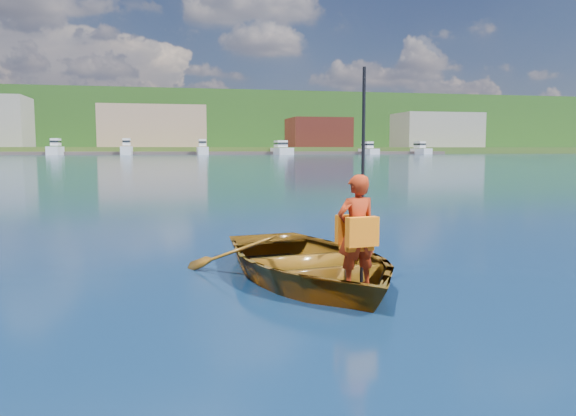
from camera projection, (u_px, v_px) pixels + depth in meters
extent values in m
plane|color=#142043|center=(277.00, 304.00, 5.56)|extent=(600.00, 600.00, 0.00)
imported|color=#6D290A|center=(308.00, 262.00, 6.60)|extent=(3.01, 3.82, 0.72)
imported|color=#A92A0E|center=(356.00, 231.00, 5.78)|extent=(0.47, 0.35, 1.17)
cube|color=orange|center=(362.00, 232.00, 5.66)|extent=(0.35, 0.16, 0.30)
cube|color=orange|center=(351.00, 229.00, 5.89)|extent=(0.35, 0.14, 0.30)
cube|color=orange|center=(356.00, 247.00, 5.79)|extent=(0.33, 0.27, 0.05)
cylinder|color=black|center=(363.00, 177.00, 5.91)|extent=(0.04, 0.04, 2.28)
cube|color=#415E27|center=(171.00, 150.00, 190.22)|extent=(400.00, 80.00, 2.00)
cube|color=#2B501F|center=(169.00, 126.00, 237.79)|extent=(400.00, 100.00, 22.00)
cube|color=brown|center=(161.00, 153.00, 148.90)|extent=(160.05, 7.82, 0.80)
cube|color=tan|center=(153.00, 127.00, 164.13)|extent=(30.00, 16.00, 12.00)
cube|color=brown|center=(318.00, 133.00, 174.70)|extent=(18.00, 16.00, 9.00)
cube|color=gray|center=(436.00, 130.00, 182.92)|extent=(26.00, 16.00, 11.00)
cube|color=silver|center=(55.00, 151.00, 138.65)|extent=(2.68, 9.59, 2.31)
cube|color=silver|center=(56.00, 142.00, 139.35)|extent=(1.88, 4.31, 1.80)
cube|color=black|center=(56.00, 142.00, 139.33)|extent=(1.93, 4.51, 0.50)
cube|color=silver|center=(127.00, 151.00, 142.20)|extent=(2.55, 9.10, 2.39)
cube|color=silver|center=(127.00, 142.00, 142.84)|extent=(1.78, 4.09, 1.80)
cube|color=black|center=(127.00, 141.00, 142.82)|extent=(1.83, 4.28, 0.50)
cube|color=silver|center=(202.00, 151.00, 146.17)|extent=(2.58, 9.22, 2.25)
cube|color=silver|center=(202.00, 143.00, 146.83)|extent=(1.81, 4.15, 1.80)
cube|color=black|center=(202.00, 142.00, 146.82)|extent=(1.86, 4.33, 0.50)
cube|color=silver|center=(282.00, 152.00, 150.57)|extent=(3.78, 13.50, 1.97)
cube|color=silver|center=(281.00, 144.00, 151.66)|extent=(2.65, 6.08, 1.80)
cube|color=black|center=(281.00, 143.00, 151.65)|extent=(2.72, 6.35, 0.50)
cube|color=silver|center=(369.00, 152.00, 155.71)|extent=(2.77, 9.90, 1.72)
cube|color=silver|center=(367.00, 145.00, 156.47)|extent=(1.94, 4.46, 1.80)
cube|color=black|center=(367.00, 145.00, 156.46)|extent=(2.00, 4.65, 0.50)
cube|color=silver|center=(421.00, 152.00, 158.97)|extent=(2.56, 9.15, 1.82)
cube|color=silver|center=(420.00, 145.00, 159.65)|extent=(1.79, 4.12, 1.80)
cube|color=black|center=(420.00, 144.00, 159.64)|extent=(1.84, 4.30, 0.50)
cylinder|color=#382314|center=(164.00, 108.00, 270.95)|extent=(0.80, 0.80, 3.91)
sphere|color=#2C521F|center=(164.00, 97.00, 270.41)|extent=(7.31, 7.31, 7.31)
cylinder|color=#382314|center=(136.00, 112.00, 256.90)|extent=(0.80, 0.80, 3.23)
sphere|color=#2C521F|center=(136.00, 102.00, 256.45)|extent=(6.03, 6.03, 6.03)
cylinder|color=#382314|center=(476.00, 126.00, 255.16)|extent=(0.80, 0.80, 3.94)
sphere|color=#2C521F|center=(477.00, 115.00, 254.61)|extent=(7.36, 7.36, 7.36)
cylinder|color=#382314|center=(383.00, 120.00, 266.46)|extent=(0.80, 0.80, 2.49)
sphere|color=#2C521F|center=(383.00, 113.00, 266.11)|extent=(4.65, 4.65, 4.65)
cylinder|color=#382314|center=(128.00, 116.00, 244.07)|extent=(0.80, 0.80, 3.34)
sphere|color=#2C521F|center=(127.00, 105.00, 243.60)|extent=(6.24, 6.24, 6.24)
cylinder|color=#382314|center=(363.00, 126.00, 247.01)|extent=(0.80, 0.80, 2.75)
sphere|color=#2C521F|center=(363.00, 117.00, 246.63)|extent=(5.13, 5.13, 5.13)
cylinder|color=#382314|center=(498.00, 118.00, 287.83)|extent=(0.80, 0.80, 3.69)
sphere|color=#2C521F|center=(499.00, 108.00, 287.31)|extent=(6.88, 6.88, 6.88)
cylinder|color=#382314|center=(493.00, 122.00, 273.97)|extent=(0.80, 0.80, 2.96)
sphere|color=#2C521F|center=(493.00, 114.00, 273.56)|extent=(5.53, 5.53, 5.53)
cylinder|color=#382314|center=(491.00, 118.00, 291.56)|extent=(0.80, 0.80, 3.00)
sphere|color=#2C521F|center=(491.00, 110.00, 291.14)|extent=(5.59, 5.59, 5.59)
cylinder|color=#382314|center=(294.00, 111.00, 280.19)|extent=(0.80, 0.80, 4.17)
sphere|color=#2C521F|center=(294.00, 100.00, 279.61)|extent=(7.79, 7.79, 7.79)
cylinder|color=#382314|center=(132.00, 120.00, 232.27)|extent=(0.80, 0.80, 3.74)
sphere|color=#2C521F|center=(131.00, 108.00, 231.74)|extent=(6.99, 6.99, 6.99)
cylinder|color=#382314|center=(203.00, 110.00, 270.21)|extent=(0.80, 0.80, 3.66)
sphere|color=#2C521F|center=(202.00, 100.00, 269.69)|extent=(6.83, 6.83, 6.83)
cylinder|color=#382314|center=(55.00, 137.00, 190.78)|extent=(0.80, 0.80, 3.61)
sphere|color=#2C521F|center=(54.00, 122.00, 190.27)|extent=(6.73, 6.73, 6.73)
cylinder|color=#382314|center=(296.00, 141.00, 205.35)|extent=(0.80, 0.80, 2.50)
sphere|color=#2C521F|center=(296.00, 131.00, 205.00)|extent=(4.67, 4.67, 4.67)
cylinder|color=#382314|center=(44.00, 109.00, 250.79)|extent=(0.80, 0.80, 3.91)
sphere|color=#2C521F|center=(44.00, 97.00, 250.25)|extent=(7.29, 7.29, 7.29)
cylinder|color=#382314|center=(199.00, 129.00, 220.62)|extent=(0.80, 0.80, 2.40)
sphere|color=#2C521F|center=(199.00, 121.00, 220.28)|extent=(4.48, 4.48, 4.48)
cylinder|color=#382314|center=(199.00, 121.00, 240.93)|extent=(0.80, 0.80, 2.60)
sphere|color=#2C521F|center=(199.00, 113.00, 240.56)|extent=(4.85, 4.85, 4.85)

